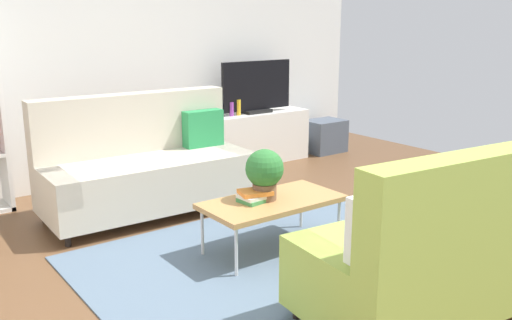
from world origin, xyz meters
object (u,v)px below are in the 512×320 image
Objects in this scene: couch_green at (453,246)px; tv at (257,88)px; bottle_0 at (231,109)px; bottle_1 at (239,107)px; couch_beige at (146,167)px; coffee_table at (272,203)px; storage_trunk at (325,136)px; vase_0 at (214,110)px; table_book_0 at (255,199)px; potted_plant at (265,172)px; tv_console at (256,138)px.

tv is at bearing 76.76° from couch_green.
bottle_0 is 0.10m from bottle_1.
couch_beige is 1.47m from coffee_table.
couch_green is at bearing -103.49° from bottle_0.
storage_trunk is (1.10, -0.08, -0.73)m from tv.
tv is 0.45m from bottle_0.
couch_beige is 11.69× the size of vase_0.
storage_trunk is 3.08× the size of bottle_0.
bottle_0 is at bearing 60.01° from table_book_0.
storage_trunk is 2.73× the size of bottle_1.
vase_0 is 0.21m from bottle_0.
table_book_0 is at bearing 160.14° from coffee_table.
coffee_table is 2.12× the size of storage_trunk.
bottle_0 is (1.17, 2.29, 0.33)m from coffee_table.
storage_trunk is at bearing 39.05° from potted_plant.
tv reaches higher than bottle_0.
coffee_table is at bearing -112.26° from vase_0.
vase_0 is at bearing 67.74° from coffee_table.
couch_green is 8.22× the size of table_book_0.
couch_beige is 10.06× the size of bottle_1.
tv is 2.87m from table_book_0.
bottle_1 is (1.40, 2.25, 0.30)m from table_book_0.
coffee_table is at bearing -43.81° from potted_plant.
table_book_0 is (-0.13, 0.05, 0.04)m from coffee_table.
potted_plant is (-1.60, -2.29, 0.32)m from tv_console.
couch_green is 1.51m from potted_plant.
couch_green is at bearing -100.44° from vase_0.
tv reaches higher than coffee_table.
tv is 6.09× the size of vase_0.
bottle_0 is at bearing -149.14° from couch_beige.
couch_green reaches higher than tv_console.
table_book_0 is (0.25, -1.37, -0.01)m from couch_beige.
tv_console reaches higher than coffee_table.
couch_green is at bearing -77.64° from potted_plant.
tv_console is at bearing 76.85° from couch_green.
bottle_0 is 0.88× the size of bottle_1.
bottle_1 is at bearing 61.04° from coffee_table.
tv_console is 5.83× the size of table_book_0.
tv is 5.24× the size of bottle_1.
potted_plant is 2.08× the size of bottle_1.
bottle_0 is (-1.49, 0.06, 0.50)m from storage_trunk.
bottle_1 reaches higher than vase_0.
tv is (1.28, 3.73, 0.51)m from couch_green.
tv_console reaches higher than storage_trunk.
coffee_table is 5.76× the size of bottle_1.
bottle_0 is at bearing 180.00° from bottle_1.
vase_0 is (0.70, 3.80, 0.28)m from couch_green.
couch_beige is 1.75× the size of coffee_table.
bottle_1 reaches higher than bottle_0.
bottle_1 is at bearing 58.07° from table_book_0.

